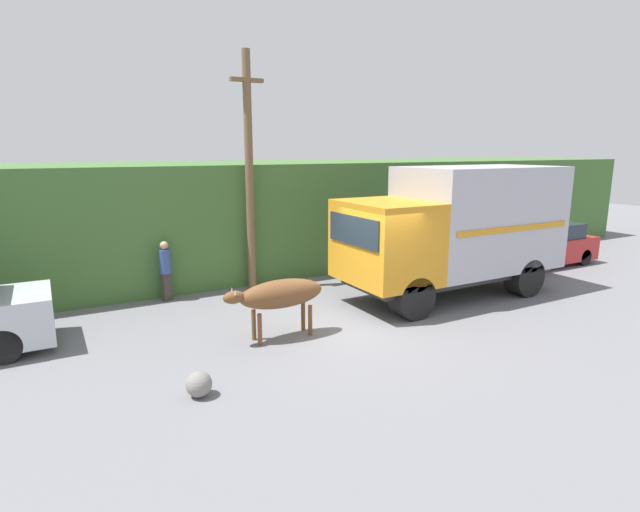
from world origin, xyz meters
TOP-DOWN VIEW (x-y plane):
  - ground_plane at (0.00, 0.00)m, footprint 60.00×60.00m
  - hillside_embankment at (0.00, 6.86)m, footprint 32.00×5.35m
  - cargo_truck at (3.46, 0.65)m, footprint 6.19×2.42m
  - brown_cow at (-1.96, 0.07)m, footprint 2.17×0.59m
  - hatchback_car at (8.81, 1.91)m, footprint 3.47×1.69m
  - pedestrian_on_hill at (-3.45, 3.90)m, footprint 0.36×0.36m
  - utility_pole at (-1.08, 3.89)m, footprint 0.90×0.22m
  - roadside_rock at (-4.15, -1.61)m, footprint 0.42×0.42m

SIDE VIEW (x-z plane):
  - ground_plane at x=0.00m, z-range 0.00..0.00m
  - roadside_rock at x=-4.15m, z-range 0.00..0.42m
  - hatchback_car at x=8.81m, z-range -0.03..1.39m
  - pedestrian_on_hill at x=-3.45m, z-range 0.09..1.66m
  - brown_cow at x=-1.96m, z-range 0.31..1.56m
  - hillside_embankment at x=0.00m, z-range 0.00..3.44m
  - cargo_truck at x=3.46m, z-range 0.15..3.56m
  - utility_pole at x=-1.08m, z-range 0.12..6.51m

